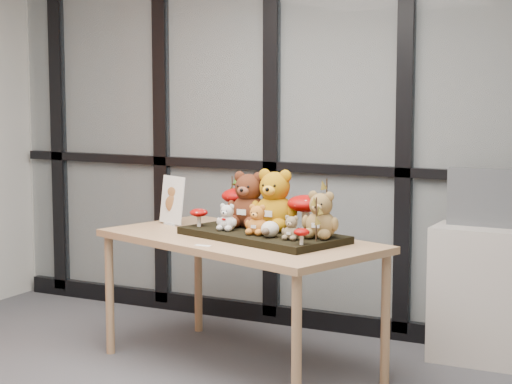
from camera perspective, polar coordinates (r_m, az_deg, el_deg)
The scene contains 24 objects.
room_shell at distance 3.67m, azimuth -9.82°, elevation 7.84°, with size 5.00×5.00×5.00m.
glass_partition at distance 5.85m, azimuth 4.95°, elevation 5.00°, with size 4.90×0.06×2.78m.
display_table at distance 5.14m, azimuth -0.99°, elevation -3.53°, with size 1.76×1.25×0.75m.
diorama_tray at distance 5.08m, azimuth 0.43°, elevation -2.67°, with size 0.91×0.46×0.04m, color black.
bear_pooh_yellow at distance 5.11m, azimuth 1.18°, elevation -0.28°, with size 0.28×0.26×0.37m, color #B2770B, non-canonical shape.
bear_brown_medium at distance 5.21m, azimuth -0.43°, elevation -0.28°, with size 0.26×0.24×0.34m, color #4B2110, non-canonical shape.
bear_tan_back at distance 4.87m, azimuth 4.03°, elevation -1.25°, with size 0.21×0.19×0.27m, color olive, non-canonical shape.
bear_small_yellow at distance 4.96m, azimuth 0.09°, elevation -1.61°, with size 0.14×0.12×0.18m, color orange, non-canonical shape.
bear_white_bow at distance 5.11m, azimuth -1.78°, elevation -1.47°, with size 0.12×0.11×0.16m, color silver, non-canonical shape.
bear_beige_small at distance 4.81m, azimuth 2.21°, elevation -2.12°, with size 0.11×0.10×0.14m, color #826E4D, non-canonical shape.
plush_cream_hedgehog at distance 4.89m, azimuth 0.87°, elevation -2.26°, with size 0.07×0.07×0.10m, color silver, non-canonical shape.
mushroom_back_left at distance 5.36m, azimuth -1.06°, elevation -0.72°, with size 0.20×0.20×0.22m, color #8F0504, non-canonical shape.
mushroom_back_right at distance 5.05m, azimuth 3.08°, elevation -1.22°, with size 0.20×0.20×0.23m, color #8F0504, non-canonical shape.
mushroom_front_left at distance 5.25m, azimuth -3.54°, elevation -1.52°, with size 0.10×0.10×0.11m, color #8F0504, non-canonical shape.
mushroom_front_right at distance 4.68m, azimuth 2.82°, elevation -2.70°, with size 0.08×0.08×0.09m, color #8F0504, non-canonical shape.
sprig_green_far_left at distance 5.40m, azimuth -1.48°, elevation -0.43°, with size 0.05×0.05×0.27m, color #16360C, non-canonical shape.
sprig_green_mid_left at distance 5.38m, azimuth -0.48°, elevation -0.72°, with size 0.05×0.05×0.22m, color #16360C, non-canonical shape.
sprig_dry_far_right at distance 4.87m, azimuth 4.36°, elevation -1.00°, with size 0.05×0.05×0.31m, color brown, non-canonical shape.
sprig_dry_mid_right at distance 4.77m, azimuth 3.73°, elevation -1.69°, with size 0.05×0.05×0.23m, color brown, non-canonical shape.
sprig_green_centre at distance 5.25m, azimuth 1.09°, elevation -1.03°, with size 0.05×0.05×0.20m, color #16360C, non-canonical shape.
sign_holder at distance 5.56m, azimuth -5.18°, elevation -0.64°, with size 0.21×0.12×0.29m.
label_card at distance 4.87m, azimuth -3.28°, elevation -3.31°, with size 0.09×0.03×0.00m, color white.
cabinet at distance 5.48m, azimuth 13.90°, elevation -6.16°, with size 0.59×0.34×0.78m, color #B2A89F.
monitor at distance 5.40m, azimuth 14.12°, elevation -0.36°, with size 0.47×0.05×0.33m.
Camera 1 is at (2.20, -2.94, 1.62)m, focal length 65.00 mm.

